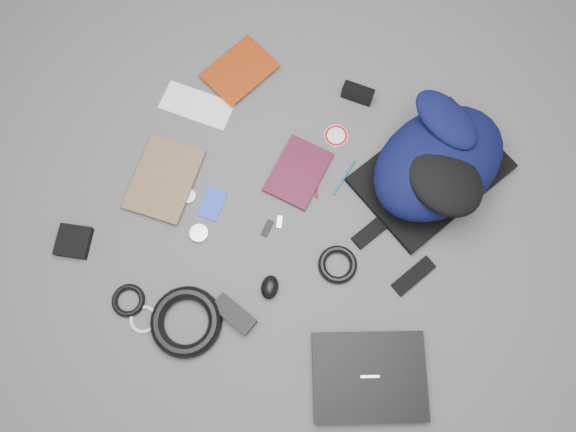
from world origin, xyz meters
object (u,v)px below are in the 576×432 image
at_px(mouse, 270,287).
at_px(power_brick, 234,314).
at_px(pouch, 74,241).
at_px(backpack, 438,163).
at_px(dvd_case, 298,172).
at_px(laptop, 369,376).
at_px(textbook_red, 223,55).
at_px(comic_book, 136,171).
at_px(compact_camera, 358,93).

height_order(mouse, power_brick, mouse).
bearing_deg(power_brick, pouch, -165.01).
distance_m(backpack, dvd_case, 0.42).
bearing_deg(laptop, pouch, 154.95).
xyz_separation_m(laptop, pouch, (-0.95, -0.05, -0.00)).
xyz_separation_m(textbook_red, pouch, (-0.09, -0.76, 0.00)).
bearing_deg(backpack, mouse, -93.30).
xyz_separation_m(backpack, power_brick, (-0.33, -0.66, -0.08)).
height_order(comic_book, pouch, pouch).
xyz_separation_m(compact_camera, pouch, (-0.55, -0.83, -0.02)).
height_order(laptop, pouch, laptop).
bearing_deg(textbook_red, pouch, -78.11).
xyz_separation_m(comic_book, mouse, (0.54, -0.13, 0.01)).
relative_size(compact_camera, pouch, 1.03).
bearing_deg(comic_book, backpack, 17.31).
distance_m(dvd_case, power_brick, 0.48).
height_order(backpack, power_brick, backpack).
relative_size(backpack, compact_camera, 4.81).
bearing_deg(compact_camera, textbook_red, -177.52).
bearing_deg(pouch, mouse, 14.12).
bearing_deg(mouse, pouch, 176.27).
distance_m(backpack, laptop, 0.65).
xyz_separation_m(laptop, power_brick, (-0.42, -0.02, 0.00)).
relative_size(laptop, comic_book, 1.24).
xyz_separation_m(mouse, power_brick, (-0.05, -0.12, -0.00)).
distance_m(laptop, comic_book, 0.93).
xyz_separation_m(textbook_red, compact_camera, (0.46, 0.07, 0.02)).
distance_m(backpack, mouse, 0.62).
distance_m(backpack, textbook_red, 0.79).
relative_size(textbook_red, mouse, 3.04).
xyz_separation_m(backpack, mouse, (-0.28, -0.55, -0.08)).
bearing_deg(dvd_case, mouse, -76.43).
bearing_deg(power_brick, dvd_case, 105.78).
height_order(backpack, comic_book, backpack).
xyz_separation_m(power_brick, pouch, (-0.53, -0.03, -0.00)).
bearing_deg(comic_book, compact_camera, 38.15).
height_order(dvd_case, compact_camera, compact_camera).
distance_m(laptop, textbook_red, 1.12).
xyz_separation_m(backpack, comic_book, (-0.82, -0.41, -0.09)).
distance_m(textbook_red, comic_book, 0.48).
relative_size(laptop, power_brick, 2.45).
bearing_deg(dvd_case, comic_book, -153.62).
xyz_separation_m(backpack, dvd_case, (-0.37, -0.19, -0.09)).
relative_size(backpack, mouse, 6.74).
bearing_deg(comic_book, pouch, -109.08).
xyz_separation_m(dvd_case, power_brick, (0.04, -0.48, 0.01)).
height_order(textbook_red, comic_book, textbook_red).
xyz_separation_m(dvd_case, pouch, (-0.50, -0.51, 0.00)).
relative_size(mouse, power_brick, 0.56).
height_order(laptop, comic_book, laptop).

